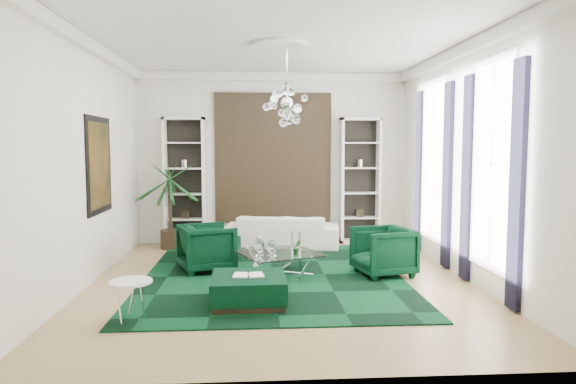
{
  "coord_description": "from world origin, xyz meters",
  "views": [
    {
      "loc": [
        -0.43,
        -8.05,
        2.15
      ],
      "look_at": [
        0.14,
        0.5,
        1.4
      ],
      "focal_mm": 32.0,
      "sensor_mm": 36.0,
      "label": 1
    }
  ],
  "objects": [
    {
      "name": "floor",
      "position": [
        0.0,
        0.0,
        -0.01
      ],
      "size": [
        6.0,
        7.0,
        0.02
      ],
      "primitive_type": "cube",
      "color": "tan",
      "rests_on": "ground"
    },
    {
      "name": "ceiling",
      "position": [
        0.0,
        0.0,
        3.81
      ],
      "size": [
        6.0,
        7.0,
        0.02
      ],
      "primitive_type": "cube",
      "color": "white",
      "rests_on": "ground"
    },
    {
      "name": "wall_back",
      "position": [
        0.0,
        3.51,
        1.9
      ],
      "size": [
        6.0,
        0.02,
        3.8
      ],
      "primitive_type": "cube",
      "color": "silver",
      "rests_on": "ground"
    },
    {
      "name": "wall_front",
      "position": [
        0.0,
        -3.51,
        1.9
      ],
      "size": [
        6.0,
        0.02,
        3.8
      ],
      "primitive_type": "cube",
      "color": "silver",
      "rests_on": "ground"
    },
    {
      "name": "wall_left",
      "position": [
        -3.01,
        0.0,
        1.9
      ],
      "size": [
        0.02,
        7.0,
        3.8
      ],
      "primitive_type": "cube",
      "color": "silver",
      "rests_on": "ground"
    },
    {
      "name": "wall_right",
      "position": [
        3.01,
        0.0,
        1.9
      ],
      "size": [
        0.02,
        7.0,
        3.8
      ],
      "primitive_type": "cube",
      "color": "silver",
      "rests_on": "ground"
    },
    {
      "name": "crown_molding",
      "position": [
        0.0,
        0.0,
        3.7
      ],
      "size": [
        6.0,
        7.0,
        0.18
      ],
      "primitive_type": null,
      "color": "white",
      "rests_on": "ceiling"
    },
    {
      "name": "ceiling_medallion",
      "position": [
        0.0,
        0.3,
        3.77
      ],
      "size": [
        0.9,
        0.9,
        0.05
      ],
      "primitive_type": "cylinder",
      "color": "white",
      "rests_on": "ceiling"
    },
    {
      "name": "tapestry",
      "position": [
        0.0,
        3.46,
        1.9
      ],
      "size": [
        2.5,
        0.06,
        2.8
      ],
      "primitive_type": "cube",
      "color": "black",
      "rests_on": "wall_back"
    },
    {
      "name": "shelving_left",
      "position": [
        -1.95,
        3.31,
        1.4
      ],
      "size": [
        0.9,
        0.38,
        2.8
      ],
      "primitive_type": null,
      "color": "white",
      "rests_on": "floor"
    },
    {
      "name": "shelving_right",
      "position": [
        1.95,
        3.31,
        1.4
      ],
      "size": [
        0.9,
        0.38,
        2.8
      ],
      "primitive_type": null,
      "color": "white",
      "rests_on": "floor"
    },
    {
      "name": "painting",
      "position": [
        -2.97,
        0.6,
        1.85
      ],
      "size": [
        0.04,
        1.3,
        1.6
      ],
      "primitive_type": "cube",
      "color": "black",
      "rests_on": "wall_left"
    },
    {
      "name": "window_near",
      "position": [
        2.99,
        -0.9,
        1.9
      ],
      "size": [
        0.03,
        1.1,
        2.9
      ],
      "primitive_type": "cube",
      "color": "white",
      "rests_on": "wall_right"
    },
    {
      "name": "curtain_near_a",
      "position": [
        2.96,
        -1.68,
        1.65
      ],
      "size": [
        0.07,
        0.3,
        3.25
      ],
      "primitive_type": "cube",
      "color": "black",
      "rests_on": "floor"
    },
    {
      "name": "curtain_near_b",
      "position": [
        2.96,
        -0.12,
        1.65
      ],
      "size": [
        0.07,
        0.3,
        3.25
      ],
      "primitive_type": "cube",
      "color": "black",
      "rests_on": "floor"
    },
    {
      "name": "window_far",
      "position": [
        2.99,
        1.5,
        1.9
      ],
      "size": [
        0.03,
        1.1,
        2.9
      ],
      "primitive_type": "cube",
      "color": "white",
      "rests_on": "wall_right"
    },
    {
      "name": "curtain_far_a",
      "position": [
        2.96,
        0.72,
        1.65
      ],
      "size": [
        0.07,
        0.3,
        3.25
      ],
      "primitive_type": "cube",
      "color": "black",
      "rests_on": "floor"
    },
    {
      "name": "curtain_far_b",
      "position": [
        2.96,
        2.28,
        1.65
      ],
      "size": [
        0.07,
        0.3,
        3.25
      ],
      "primitive_type": "cube",
      "color": "black",
      "rests_on": "floor"
    },
    {
      "name": "rug",
      "position": [
        -0.13,
        0.34,
        0.01
      ],
      "size": [
        4.2,
        5.0,
        0.02
      ],
      "primitive_type": "cube",
      "color": "black",
      "rests_on": "floor"
    },
    {
      "name": "sofa",
      "position": [
        0.17,
        2.81,
        0.35
      ],
      "size": [
        2.5,
        1.27,
        0.7
      ],
      "primitive_type": "imported",
      "rotation": [
        0.0,
        0.0,
        3.0
      ],
      "color": "white",
      "rests_on": "floor"
    },
    {
      "name": "armchair_left",
      "position": [
        -1.25,
        0.82,
        0.41
      ],
      "size": [
        1.14,
        1.12,
        0.81
      ],
      "primitive_type": "imported",
      "rotation": [
        0.0,
        0.0,
        1.92
      ],
      "color": "black",
      "rests_on": "floor"
    },
    {
      "name": "armchair_right",
      "position": [
        1.72,
        0.29,
        0.41
      ],
      "size": [
        1.07,
        1.05,
        0.81
      ],
      "primitive_type": "imported",
      "rotation": [
        0.0,
        0.0,
        -1.34
      ],
      "color": "black",
      "rests_on": "floor"
    },
    {
      "name": "coffee_table",
      "position": [
        -0.04,
        0.33,
        0.21
      ],
      "size": [
        1.56,
        1.56,
        0.41
      ],
      "primitive_type": null,
      "rotation": [
        0.0,
        0.0,
        0.38
      ],
      "color": "white",
      "rests_on": "floor"
    },
    {
      "name": "ottoman_side",
      "position": [
        -1.22,
        1.64,
        0.2
      ],
      "size": [
        1.06,
        1.06,
        0.4
      ],
      "primitive_type": "cube",
      "rotation": [
        0.0,
        0.0,
        -0.19
      ],
      "color": "black",
      "rests_on": "floor"
    },
    {
      "name": "ottoman_front",
      "position": [
        -0.51,
        -1.18,
        0.2
      ],
      "size": [
        1.02,
        1.02,
        0.4
      ],
      "primitive_type": "cube",
      "rotation": [
        0.0,
        0.0,
        0.02
      ],
      "color": "black",
      "rests_on": "floor"
    },
    {
      "name": "book",
      "position": [
        -0.51,
        -1.18,
        0.42
      ],
      "size": [
        0.42,
        0.28,
        0.03
      ],
      "primitive_type": "cube",
      "color": "white",
      "rests_on": "ottoman_front"
    },
    {
      "name": "side_table",
      "position": [
        -1.95,
        -1.77,
        0.25
      ],
      "size": [
        0.66,
        0.66,
        0.5
      ],
      "primitive_type": "cylinder",
      "rotation": [
        0.0,
        0.0,
        -0.34
      ],
      "color": "white",
      "rests_on": "floor"
    },
    {
      "name": "palm",
      "position": [
        -2.2,
        2.84,
        1.2
      ],
      "size": [
        1.52,
        1.52,
        2.4
      ],
      "primitive_type": null,
      "rotation": [
        0.0,
        0.0,
        -0.02
      ],
      "color": "#16481A",
      "rests_on": "floor"
    },
    {
      "name": "chandelier",
      "position": [
        0.11,
        0.25,
        2.85
      ],
      "size": [
        1.0,
        1.0,
        0.72
      ],
      "primitive_type": null,
      "rotation": [
        0.0,
        0.0,
        -0.3
      ],
      "color": "white",
      "rests_on": "ceiling"
    },
    {
      "name": "table_plant",
      "position": [
        0.26,
        0.08,
        0.53
      ],
      "size": [
        0.15,
        0.13,
        0.24
      ],
      "primitive_type": "imported",
      "rotation": [
        0.0,
        0.0,
        0.16
      ],
      "color": "#16481A",
      "rests_on": "coffee_table"
    }
  ]
}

